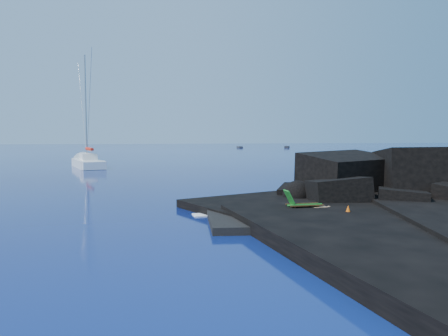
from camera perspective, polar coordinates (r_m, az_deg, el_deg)
The scene contains 11 objects.
ground at distance 20.35m, azimuth -2.37°, elevation -7.62°, with size 400.00×400.00×0.00m, color #030534.
headland at distance 28.06m, azimuth 23.95°, elevation -4.68°, with size 24.00×24.00×3.60m, color black, non-canonical shape.
beach at distance 21.93m, azimuth 9.22°, elevation -6.80°, with size 8.50×6.00×0.70m, color black.
surf_foam at distance 26.28m, azimuth 6.84°, elevation -4.93°, with size 10.00×8.00×0.06m, color white, non-canonical shape.
sailboat at distance 60.26m, azimuth -17.36°, elevation 0.10°, with size 2.96×14.13×14.81m, color white, non-canonical shape.
deck_chair at distance 22.23m, azimuth 10.48°, elevation -4.11°, with size 1.82×0.80×1.25m, color #1A7521, non-canonical shape.
towel at distance 22.40m, azimuth 12.37°, elevation -5.63°, with size 1.84×0.87×0.05m, color white.
sunbather at distance 22.38m, azimuth 12.37°, elevation -5.23°, with size 1.75×0.50×0.27m, color tan, non-canonical shape.
marker_cone at distance 21.33m, azimuth 15.90°, elevation -5.45°, with size 0.39×0.39×0.60m, color #D5560B.
distant_boat_a at distance 146.10m, azimuth 2.07°, elevation 2.64°, with size 1.28×4.12×0.55m, color #29292E.
distant_boat_b at distance 148.52m, azimuth 8.22°, elevation 2.62°, with size 1.47×4.72×0.63m, color #232227.
Camera 1 is at (-2.98, -19.68, 4.19)m, focal length 35.00 mm.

